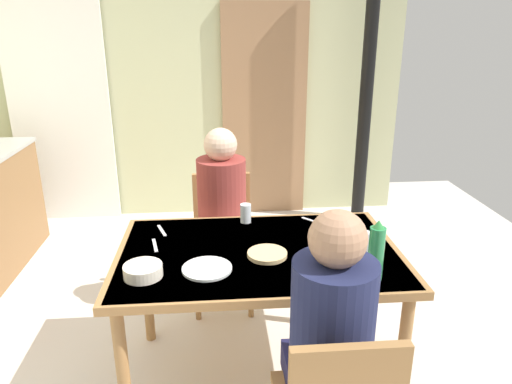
{
  "coord_description": "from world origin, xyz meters",
  "views": [
    {
      "loc": [
        0.24,
        -2.19,
        1.79
      ],
      "look_at": [
        0.43,
        0.02,
        1.0
      ],
      "focal_mm": 33.02,
      "sensor_mm": 36.0,
      "label": 1
    }
  ],
  "objects_px": {
    "person_near_diner": "(331,323)",
    "person_far_diner": "(222,199)",
    "dining_table": "(259,264)",
    "chair_far_diner": "(223,232)",
    "serving_bowl_center": "(143,271)",
    "water_bottle_green_near": "(376,252)"
  },
  "relations": [
    {
      "from": "serving_bowl_center",
      "to": "chair_far_diner",
      "type": "bearing_deg",
      "value": 70.4
    },
    {
      "from": "dining_table",
      "to": "person_far_diner",
      "type": "bearing_deg",
      "value": 104.24
    },
    {
      "from": "person_near_diner",
      "to": "person_far_diner",
      "type": "height_order",
      "value": "same"
    },
    {
      "from": "chair_far_diner",
      "to": "person_far_diner",
      "type": "relative_size",
      "value": 1.13
    },
    {
      "from": "person_far_diner",
      "to": "serving_bowl_center",
      "type": "xyz_separation_m",
      "value": [
        -0.36,
        -0.87,
        -0.0
      ]
    },
    {
      "from": "dining_table",
      "to": "serving_bowl_center",
      "type": "bearing_deg",
      "value": -158.35
    },
    {
      "from": "person_near_diner",
      "to": "person_far_diner",
      "type": "bearing_deg",
      "value": 105.6
    },
    {
      "from": "person_near_diner",
      "to": "water_bottle_green_near",
      "type": "relative_size",
      "value": 2.81
    },
    {
      "from": "chair_far_diner",
      "to": "serving_bowl_center",
      "type": "bearing_deg",
      "value": 70.4
    },
    {
      "from": "dining_table",
      "to": "person_near_diner",
      "type": "distance_m",
      "value": 0.7
    },
    {
      "from": "dining_table",
      "to": "water_bottle_green_near",
      "type": "distance_m",
      "value": 0.6
    },
    {
      "from": "chair_far_diner",
      "to": "serving_bowl_center",
      "type": "relative_size",
      "value": 5.12
    },
    {
      "from": "serving_bowl_center",
      "to": "person_near_diner",
      "type": "bearing_deg",
      "value": -31.86
    },
    {
      "from": "dining_table",
      "to": "person_far_diner",
      "type": "xyz_separation_m",
      "value": [
        -0.17,
        0.66,
        0.11
      ]
    },
    {
      "from": "dining_table",
      "to": "person_far_diner",
      "type": "height_order",
      "value": "person_far_diner"
    },
    {
      "from": "dining_table",
      "to": "chair_far_diner",
      "type": "relative_size",
      "value": 1.58
    },
    {
      "from": "person_far_diner",
      "to": "chair_far_diner",
      "type": "bearing_deg",
      "value": -90.0
    },
    {
      "from": "person_near_diner",
      "to": "water_bottle_green_near",
      "type": "height_order",
      "value": "person_near_diner"
    },
    {
      "from": "water_bottle_green_near",
      "to": "serving_bowl_center",
      "type": "xyz_separation_m",
      "value": [
        -1.0,
        0.1,
        -0.1
      ]
    },
    {
      "from": "person_near_diner",
      "to": "water_bottle_green_near",
      "type": "xyz_separation_m",
      "value": [
        0.27,
        0.35,
        0.1
      ]
    },
    {
      "from": "person_far_diner",
      "to": "water_bottle_green_near",
      "type": "height_order",
      "value": "person_far_diner"
    },
    {
      "from": "dining_table",
      "to": "water_bottle_green_near",
      "type": "bearing_deg",
      "value": -33.19
    }
  ]
}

